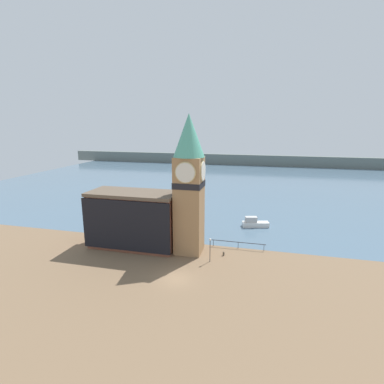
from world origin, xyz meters
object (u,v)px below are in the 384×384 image
(clock_tower, at_px, (189,182))
(boat_near, at_px, (254,223))
(lamp_post, at_px, (210,245))
(pier_building, at_px, (133,219))
(mooring_bollard_near, at_px, (224,253))

(clock_tower, relative_size, boat_near, 3.98)
(boat_near, distance_m, lamp_post, 17.94)
(lamp_post, bearing_deg, clock_tower, 144.47)
(clock_tower, relative_size, pier_building, 1.48)
(mooring_bollard_near, bearing_deg, pier_building, 179.54)
(mooring_bollard_near, bearing_deg, clock_tower, 177.77)
(clock_tower, height_order, mooring_bollard_near, clock_tower)
(clock_tower, distance_m, pier_building, 11.37)
(boat_near, relative_size, lamp_post, 1.48)
(clock_tower, relative_size, mooring_bollard_near, 32.75)
(pier_building, xyz_separation_m, boat_near, (18.64, 14.33, -3.83))
(boat_near, bearing_deg, lamp_post, -122.34)
(boat_near, xyz_separation_m, mooring_bollard_near, (-3.95, -14.45, -0.39))
(clock_tower, distance_m, boat_near, 20.00)
(pier_building, height_order, mooring_bollard_near, pier_building)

